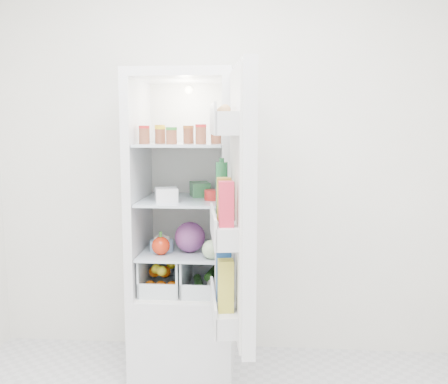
# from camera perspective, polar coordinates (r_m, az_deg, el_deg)

# --- Properties ---
(room_walls) EXTENTS (3.02, 3.02, 2.61)m
(room_walls) POSITION_cam_1_polar(r_m,az_deg,el_deg) (1.75, -4.40, 10.84)
(room_walls) COLOR white
(room_walls) RESTS_ON ground
(refrigerator) EXTENTS (0.60, 0.60, 1.80)m
(refrigerator) POSITION_cam_1_polar(r_m,az_deg,el_deg) (3.12, -4.33, -7.74)
(refrigerator) COLOR white
(refrigerator) RESTS_ON ground
(shelf_low) EXTENTS (0.49, 0.53, 0.01)m
(shelf_low) POSITION_cam_1_polar(r_m,az_deg,el_deg) (3.04, -4.52, -6.69)
(shelf_low) COLOR silver
(shelf_low) RESTS_ON refrigerator
(shelf_mid) EXTENTS (0.49, 0.53, 0.02)m
(shelf_mid) POSITION_cam_1_polar(r_m,az_deg,el_deg) (2.98, -4.59, -0.91)
(shelf_mid) COLOR silver
(shelf_mid) RESTS_ON refrigerator
(shelf_top) EXTENTS (0.49, 0.53, 0.02)m
(shelf_top) POSITION_cam_1_polar(r_m,az_deg,el_deg) (2.95, -4.66, 5.45)
(shelf_top) COLOR silver
(shelf_top) RESTS_ON refrigerator
(crisper_left) EXTENTS (0.23, 0.46, 0.22)m
(crisper_left) POSITION_cam_1_polar(r_m,az_deg,el_deg) (3.10, -6.76, -8.95)
(crisper_left) COLOR silver
(crisper_left) RESTS_ON refrigerator
(crisper_right) EXTENTS (0.23, 0.46, 0.22)m
(crisper_right) POSITION_cam_1_polar(r_m,az_deg,el_deg) (3.06, -2.20, -9.11)
(crisper_right) COLOR silver
(crisper_right) RESTS_ON refrigerator
(condiment_jars) EXTENTS (0.46, 0.32, 0.08)m
(condiment_jars) POSITION_cam_1_polar(r_m,az_deg,el_deg) (2.87, -5.38, 6.38)
(condiment_jars) COLOR #B21919
(condiment_jars) RESTS_ON shelf_top
(squeeze_bottle) EXTENTS (0.06, 0.06, 0.19)m
(squeeze_bottle) POSITION_cam_1_polar(r_m,az_deg,el_deg) (2.98, -0.39, 7.46)
(squeeze_bottle) COLOR silver
(squeeze_bottle) RESTS_ON shelf_top
(tub_white) EXTENTS (0.15, 0.15, 0.08)m
(tub_white) POSITION_cam_1_polar(r_m,az_deg,el_deg) (2.87, -6.61, -0.32)
(tub_white) COLOR white
(tub_white) RESTS_ON shelf_mid
(tin_red) EXTENTS (0.10, 0.10, 0.06)m
(tin_red) POSITION_cam_1_polar(r_m,az_deg,el_deg) (2.91, -1.37, -0.34)
(tin_red) COLOR red
(tin_red) RESTS_ON shelf_mid
(tub_green) EXTENTS (0.15, 0.18, 0.09)m
(tub_green) POSITION_cam_1_polar(r_m,az_deg,el_deg) (3.07, -2.77, 0.32)
(tub_green) COLOR #397D47
(tub_green) RESTS_ON shelf_mid
(red_cabbage) EXTENTS (0.18, 0.18, 0.18)m
(red_cabbage) POSITION_cam_1_polar(r_m,az_deg,el_deg) (2.96, -3.91, -5.15)
(red_cabbage) COLOR #551F5C
(red_cabbage) RESTS_ON shelf_low
(bell_pepper) EXTENTS (0.10, 0.10, 0.10)m
(bell_pepper) POSITION_cam_1_polar(r_m,az_deg,el_deg) (2.92, -7.23, -6.12)
(bell_pepper) COLOR red
(bell_pepper) RESTS_ON shelf_low
(mushroom_bowl) EXTENTS (0.17, 0.17, 0.06)m
(mushroom_bowl) POSITION_cam_1_polar(r_m,az_deg,el_deg) (3.01, -7.14, -6.10)
(mushroom_bowl) COLOR #90B2D6
(mushroom_bowl) RESTS_ON shelf_low
(salad_bag) EXTENTS (0.11, 0.11, 0.11)m
(salad_bag) POSITION_cam_1_polar(r_m,az_deg,el_deg) (2.81, -1.42, -6.58)
(salad_bag) COLOR #A3BE8E
(salad_bag) RESTS_ON shelf_low
(citrus_pile) EXTENTS (0.20, 0.24, 0.16)m
(citrus_pile) POSITION_cam_1_polar(r_m,az_deg,el_deg) (3.04, -7.18, -9.63)
(citrus_pile) COLOR orange
(citrus_pile) RESTS_ON refrigerator
(veg_pile) EXTENTS (0.16, 0.30, 0.10)m
(veg_pile) POSITION_cam_1_polar(r_m,az_deg,el_deg) (3.07, -2.11, -9.97)
(veg_pile) COLOR #214617
(veg_pile) RESTS_ON refrigerator
(fridge_door) EXTENTS (0.25, 0.60, 1.30)m
(fridge_door) POSITION_cam_1_polar(r_m,az_deg,el_deg) (2.37, 1.43, -2.03)
(fridge_door) COLOR white
(fridge_door) RESTS_ON refrigerator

